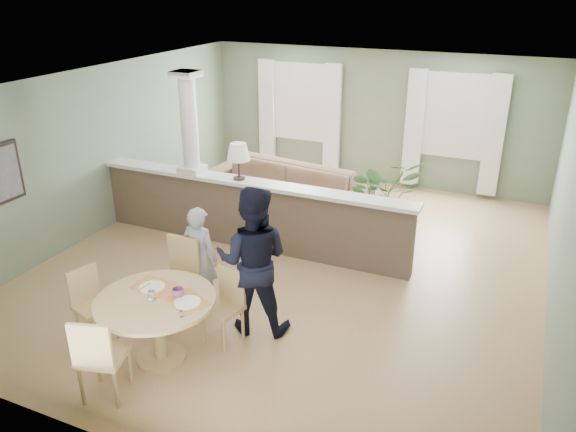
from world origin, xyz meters
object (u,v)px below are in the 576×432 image
at_px(chair_far_boy, 179,274).
at_px(child_person, 200,257).
at_px(dining_table, 157,311).
at_px(chair_far_man, 226,302).
at_px(chair_near, 99,355).
at_px(man_person, 253,261).
at_px(sofa, 279,193).
at_px(houseplant, 382,197).
at_px(chair_side, 90,301).

relative_size(chair_far_boy, child_person, 0.73).
relative_size(dining_table, chair_far_boy, 1.29).
distance_m(dining_table, chair_far_man, 0.82).
distance_m(chair_far_boy, chair_near, 1.71).
height_order(dining_table, child_person, child_person).
xyz_separation_m(child_person, man_person, (0.87, -0.20, 0.23)).
relative_size(sofa, child_person, 2.27).
xyz_separation_m(houseplant, chair_far_man, (-0.89, -3.60, -0.18)).
distance_m(houseplant, chair_side, 4.83).
distance_m(chair_far_boy, child_person, 0.33).
height_order(chair_side, child_person, child_person).
bearing_deg(chair_far_man, chair_far_boy, 174.98).
bearing_deg(chair_far_boy, child_person, 61.28).
bearing_deg(chair_far_man, chair_near, -100.87).
xyz_separation_m(houseplant, chair_far_boy, (-1.71, -3.34, -0.12)).
height_order(sofa, chair_near, chair_near).
relative_size(chair_far_man, chair_side, 1.02).
bearing_deg(sofa, child_person, -76.26).
bearing_deg(houseplant, chair_far_boy, -117.06).
distance_m(sofa, chair_far_boy, 3.35).
xyz_separation_m(chair_side, child_person, (0.81, 1.14, 0.20)).
relative_size(chair_near, man_person, 0.53).
relative_size(dining_table, child_person, 0.95).
distance_m(houseplant, chair_far_boy, 3.75).
relative_size(chair_side, child_person, 0.64).
distance_m(chair_side, child_person, 1.41).
distance_m(dining_table, child_person, 1.21).
relative_size(chair_far_boy, chair_side, 1.14).
height_order(houseplant, chair_near, houseplant).
distance_m(sofa, houseplant, 1.88).
bearing_deg(houseplant, man_person, -102.04).
xyz_separation_m(chair_near, child_person, (-0.05, 1.97, 0.15)).
bearing_deg(chair_far_boy, houseplant, 62.11).
bearing_deg(man_person, chair_far_man, 44.17).
xyz_separation_m(houseplant, chair_near, (-1.51, -5.04, -0.14)).
relative_size(houseplant, man_person, 0.74).
relative_size(houseplant, chair_far_boy, 1.34).
height_order(chair_far_boy, man_person, man_person).
distance_m(chair_near, child_person, 1.97).
bearing_deg(chair_side, sofa, 10.76).
relative_size(dining_table, man_person, 0.71).
bearing_deg(chair_far_boy, sofa, 91.85).
distance_m(chair_near, chair_side, 1.19).
distance_m(sofa, chair_far_man, 3.73).
xyz_separation_m(chair_far_man, chair_side, (-1.48, -0.61, -0.01)).
distance_m(houseplant, dining_table, 4.47).
xyz_separation_m(chair_far_boy, chair_far_man, (0.82, -0.26, -0.06)).
bearing_deg(chair_side, child_person, -17.71).
height_order(sofa, child_person, child_person).
xyz_separation_m(dining_table, man_person, (0.67, 0.99, 0.29)).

